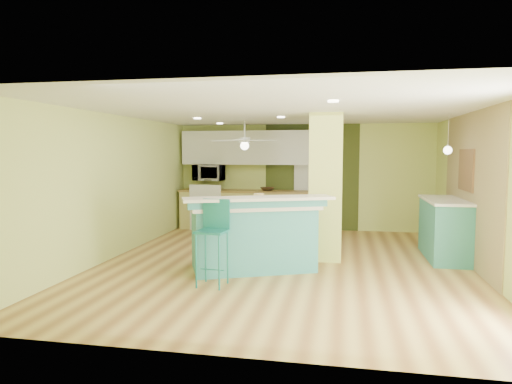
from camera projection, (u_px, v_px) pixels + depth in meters
floor at (284, 264)px, 7.55m from camera, size 6.00×7.00×0.01m
ceiling at (285, 111)px, 7.33m from camera, size 6.00×7.00×0.01m
wall_back at (303, 177)px, 10.87m from camera, size 6.00×0.01×2.50m
wall_front at (234, 221)px, 4.01m from camera, size 6.00×0.01×2.50m
wall_left at (115, 186)px, 8.00m from camera, size 0.01×7.00×2.50m
wall_right at (482, 192)px, 6.87m from camera, size 0.01×7.00×2.50m
wood_panel at (470, 189)px, 7.46m from camera, size 0.02×3.40×2.50m
olive_accent at (312, 177)px, 10.81m from camera, size 2.20×0.02×2.50m
interior_door at (311, 188)px, 10.81m from camera, size 0.82×0.05×2.00m
column at (326, 187)px, 7.80m from camera, size 0.55×0.55×2.50m
kitchen_run at (247, 210)px, 10.88m from camera, size 3.25×0.63×0.94m
stove at (209, 209)px, 11.05m from camera, size 0.76×0.66×1.08m
upper_cabinets at (248, 148)px, 10.87m from camera, size 3.20×0.34×0.80m
microwave at (209, 173)px, 10.98m from camera, size 0.70×0.48×0.39m
ceiling_fan at (245, 141)px, 9.53m from camera, size 1.41×1.41×0.61m
pendant_lamp at (448, 150)px, 7.62m from camera, size 0.14×0.14×0.69m
wall_decor at (466, 170)px, 7.64m from camera, size 0.03×0.90×0.70m
peninsula at (253, 235)px, 7.17m from camera, size 2.39×1.91×1.19m
bar_stool at (214, 228)px, 6.33m from camera, size 0.43×0.43×1.20m
side_counter at (445, 229)px, 7.92m from camera, size 0.69×1.62×1.04m
fruit_bowl at (267, 189)px, 10.69m from camera, size 0.41×0.41×0.08m
canister at (259, 199)px, 7.24m from camera, size 0.17×0.17×0.16m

